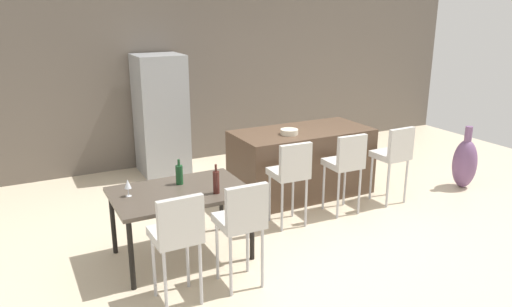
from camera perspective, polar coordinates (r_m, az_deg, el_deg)
ground_plane at (r=6.36m, az=5.58°, el=-6.89°), size 10.00×10.00×0.00m
back_wall at (r=8.45m, az=-4.87°, el=9.33°), size 10.00×0.12×2.90m
kitchen_island at (r=6.83m, az=5.29°, el=-1.03°), size 1.89×0.90×0.92m
bar_chair_left at (r=5.74m, az=4.05°, el=-2.00°), size 0.42×0.42×1.05m
bar_chair_middle at (r=6.18m, az=10.39°, el=-0.88°), size 0.41×0.41×1.05m
bar_chair_right at (r=6.67m, az=15.73°, el=0.08°), size 0.41×0.41×1.05m
dining_table at (r=5.10m, az=-8.78°, el=-4.96°), size 1.36×0.91×0.74m
dining_chair_near at (r=4.29m, az=-9.12°, el=-8.99°), size 0.41×0.41×1.05m
dining_chair_far at (r=4.49m, az=-1.64°, el=-7.53°), size 0.41×0.41×1.05m
wine_bottle_right at (r=4.92m, az=-4.64°, el=-3.30°), size 0.07×0.07×0.30m
wine_bottle_left at (r=5.22m, az=-8.89°, el=-2.40°), size 0.08×0.08×0.27m
wine_glass_middle at (r=4.99m, az=-14.66°, el=-3.49°), size 0.07×0.07×0.17m
refrigerator at (r=7.77m, az=-10.97°, el=4.46°), size 0.72×0.68×1.84m
fruit_bowl at (r=6.46m, az=3.88°, el=2.52°), size 0.23×0.23×0.07m
floor_vase at (r=7.69m, az=23.06°, el=-1.01°), size 0.34×0.34×0.91m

